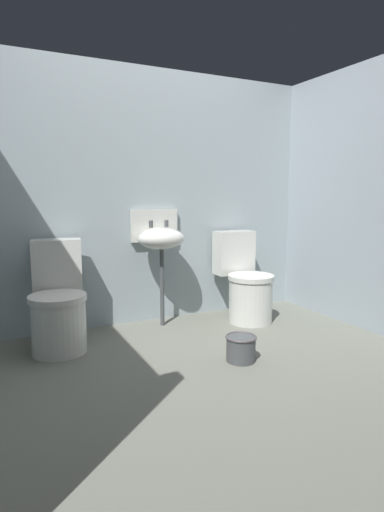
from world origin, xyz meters
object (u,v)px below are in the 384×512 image
at_px(toilet_right, 245,284).
at_px(sink, 160,238).
at_px(toilet_left, 58,305).
at_px(bucket, 241,348).

bearing_deg(toilet_right, sink, -12.77).
relative_size(toilet_left, toilet_right, 1.00).
xyz_separation_m(sink, bucket, (0.19, -0.98, -0.66)).
bearing_deg(sink, bucket, -79.19).
bearing_deg(toilet_right, bucket, 56.58).
bearing_deg(toilet_left, toilet_right, -170.56).
distance_m(sink, bucket, 1.20).
xyz_separation_m(toilet_right, sink, (-0.74, 0.19, 0.43)).
relative_size(toilet_right, bucket, 3.66).
height_order(toilet_left, sink, sink).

